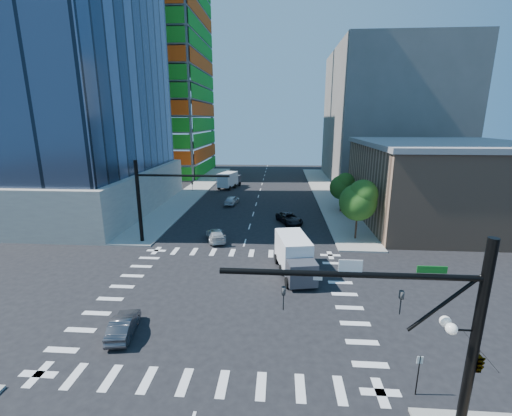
{
  "coord_description": "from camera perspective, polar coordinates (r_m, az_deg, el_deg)",
  "views": [
    {
      "loc": [
        3.77,
        -23.69,
        13.26
      ],
      "look_at": [
        1.54,
        8.0,
        5.06
      ],
      "focal_mm": 24.0,
      "sensor_mm": 36.0,
      "label": 1
    }
  ],
  "objects": [
    {
      "name": "box_truck_far",
      "position": [
        69.03,
        -4.4,
        4.55
      ],
      "size": [
        4.19,
        6.56,
        3.19
      ],
      "rotation": [
        0.0,
        0.0,
        2.86
      ],
      "color": "black",
      "rests_on": "ground"
    },
    {
      "name": "ground",
      "position": [
        27.41,
        -4.53,
        -14.51
      ],
      "size": [
        160.0,
        160.0,
        0.0
      ],
      "primitive_type": "plane",
      "color": "black",
      "rests_on": "ground"
    },
    {
      "name": "road_markings",
      "position": [
        27.41,
        -4.53,
        -14.5
      ],
      "size": [
        20.0,
        20.0,
        0.01
      ],
      "primitive_type": "cube",
      "color": "silver",
      "rests_on": "ground"
    },
    {
      "name": "signal_mast_se",
      "position": [
        16.23,
        29.83,
        -18.21
      ],
      "size": [
        10.51,
        2.48,
        9.0
      ],
      "color": "black",
      "rests_on": "sidewalk_se"
    },
    {
      "name": "box_truck_near",
      "position": [
        30.39,
        6.56,
        -8.55
      ],
      "size": [
        3.73,
        6.53,
        3.23
      ],
      "rotation": [
        0.0,
        0.0,
        0.19
      ],
      "color": "black",
      "rests_on": "ground"
    },
    {
      "name": "car_nb_far",
      "position": [
        45.36,
        5.56,
        -1.71
      ],
      "size": [
        3.96,
        5.31,
        1.34
      ],
      "primitive_type": "imported",
      "rotation": [
        0.0,
        0.0,
        0.41
      ],
      "color": "black",
      "rests_on": "ground"
    },
    {
      "name": "car_sb_near",
      "position": [
        39.01,
        -6.73,
        -4.46
      ],
      "size": [
        3.2,
        4.95,
        1.33
      ],
      "primitive_type": "imported",
      "rotation": [
        0.0,
        0.0,
        3.46
      ],
      "color": "silver",
      "rests_on": "ground"
    },
    {
      "name": "construction_building",
      "position": [
        91.83,
        -17.01,
        20.99
      ],
      "size": [
        25.16,
        34.5,
        70.6
      ],
      "color": "gray",
      "rests_on": "ground"
    },
    {
      "name": "bg_building_ne",
      "position": [
        82.05,
        21.14,
        14.05
      ],
      "size": [
        24.0,
        30.0,
        28.0
      ],
      "primitive_type": "cube",
      "color": "#625E58",
      "rests_on": "ground"
    },
    {
      "name": "commercial_building",
      "position": [
        51.01,
        28.63,
        3.74
      ],
      "size": [
        20.5,
        22.5,
        10.6
      ],
      "color": "#8D6952",
      "rests_on": "ground"
    },
    {
      "name": "car_sb_mid",
      "position": [
        55.2,
        -4.07,
        1.31
      ],
      "size": [
        2.23,
        4.43,
        1.45
      ],
      "primitive_type": "imported",
      "rotation": [
        0.0,
        0.0,
        3.01
      ],
      "color": "silver",
      "rests_on": "ground"
    },
    {
      "name": "car_sb_cross",
      "position": [
        24.43,
        -21.23,
        -17.76
      ],
      "size": [
        1.9,
        3.94,
        1.25
      ],
      "primitive_type": "imported",
      "rotation": [
        0.0,
        0.0,
        3.3
      ],
      "color": "#46454A",
      "rests_on": "ground"
    },
    {
      "name": "tree_north",
      "position": [
        51.28,
        14.28,
        3.61
      ],
      "size": [
        3.54,
        3.52,
        5.78
      ],
      "color": "#382316",
      "rests_on": "sidewalk_ne"
    },
    {
      "name": "tree_south",
      "position": [
        39.57,
        16.87,
        1.33
      ],
      "size": [
        4.16,
        4.16,
        6.82
      ],
      "color": "#382316",
      "rests_on": "sidewalk_ne"
    },
    {
      "name": "signal_mast_nw",
      "position": [
        38.58,
        -16.98,
        2.22
      ],
      "size": [
        10.2,
        0.4,
        9.0
      ],
      "color": "black",
      "rests_on": "sidewalk_nw"
    },
    {
      "name": "sidewalk_nw",
      "position": [
        67.05,
        -10.11,
        2.91
      ],
      "size": [
        5.0,
        60.0,
        0.15
      ],
      "primitive_type": "cube",
      "color": "gray",
      "rests_on": "ground"
    },
    {
      "name": "no_parking_sign",
      "position": [
        20.13,
        25.45,
        -23.3
      ],
      "size": [
        0.3,
        0.06,
        2.2
      ],
      "color": "black",
      "rests_on": "ground"
    },
    {
      "name": "sidewalk_ne",
      "position": [
        65.63,
        11.6,
        2.58
      ],
      "size": [
        5.0,
        60.0,
        0.15
      ],
      "primitive_type": "cube",
      "color": "gray",
      "rests_on": "ground"
    }
  ]
}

